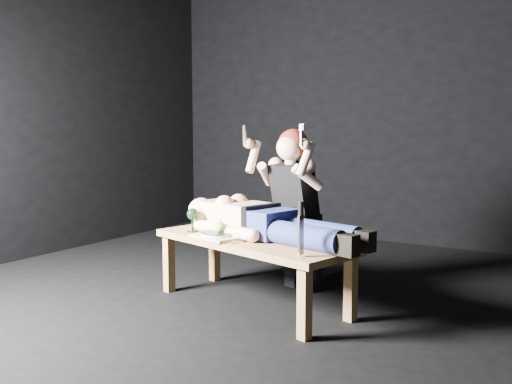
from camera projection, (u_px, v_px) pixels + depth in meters
ground at (261, 304)px, 3.62m from camera, size 5.00×5.00×0.00m
back_wall at (386, 97)px, 5.58m from camera, size 5.00×0.00×5.00m
table at (252, 272)px, 3.59m from camera, size 1.51×0.87×0.45m
lying_man at (266, 218)px, 3.58m from camera, size 1.44×0.75×0.26m
kneeling_woman at (301, 208)px, 3.92m from camera, size 0.79×0.84×1.20m
serving_tray at (218, 236)px, 3.57m from camera, size 0.38×0.32×0.02m
plate at (218, 234)px, 3.57m from camera, size 0.27×0.27×0.02m
apple at (221, 227)px, 3.56m from camera, size 0.07×0.07×0.07m
goblet at (193, 220)px, 3.78m from camera, size 0.10×0.10×0.17m
fork_flat at (197, 234)px, 3.69m from camera, size 0.08×0.14×0.01m
knife_flat at (238, 242)px, 3.42m from camera, size 0.04×0.15×0.01m
spoon_flat at (244, 240)px, 3.48m from camera, size 0.08×0.14×0.01m
carving_knife at (301, 229)px, 3.02m from camera, size 0.05×0.05×0.31m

